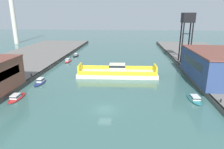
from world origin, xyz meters
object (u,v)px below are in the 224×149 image
at_px(moored_boat_mid_left, 16,97).
at_px(moored_boat_mid_right, 68,61).
at_px(moored_boat_near_left, 194,98).
at_px(smokestack_distant_a, 12,10).
at_px(chain_ferry, 117,72).
at_px(warehouse_shed, 215,65).
at_px(moored_boat_near_right, 40,82).
at_px(moored_boat_far_left, 76,55).
at_px(crane_tower, 188,22).

xyz_separation_m(moored_boat_mid_left, moored_boat_mid_right, (0.76, 34.73, 0.07)).
xyz_separation_m(moored_boat_near_left, smokestack_distant_a, (-82.65, 79.09, 19.22)).
bearing_deg(moored_boat_mid_right, chain_ferry, -40.46).
xyz_separation_m(moored_boat_mid_right, warehouse_shed, (44.39, -20.81, 4.31)).
bearing_deg(moored_boat_near_left, smokestack_distant_a, 136.26).
xyz_separation_m(chain_ferry, moored_boat_near_right, (-19.31, -8.30, -0.55)).
bearing_deg(moored_boat_mid_left, moored_boat_near_left, 3.75).
height_order(moored_boat_mid_left, moored_boat_far_left, moored_boat_far_left).
bearing_deg(crane_tower, chain_ferry, -145.32).
bearing_deg(moored_boat_mid_right, crane_tower, -1.29).
bearing_deg(moored_boat_near_right, moored_boat_far_left, 89.56).
relative_size(moored_boat_near_left, crane_tower, 0.38).
height_order(moored_boat_near_left, moored_boat_mid_right, moored_boat_mid_right).
relative_size(moored_boat_mid_right, moored_boat_far_left, 1.11).
height_order(moored_boat_mid_left, smokestack_distant_a, smokestack_distant_a).
distance_m(chain_ferry, moored_boat_near_right, 21.03).
xyz_separation_m(moored_boat_mid_right, smokestack_distant_a, (-46.36, 46.79, 19.15)).
relative_size(chain_ferry, moored_boat_mid_right, 3.66).
distance_m(moored_boat_near_left, warehouse_shed, 14.73).
bearing_deg(moored_boat_near_left, moored_boat_mid_left, -176.25).
bearing_deg(moored_boat_near_right, warehouse_shed, 5.21).
relative_size(moored_boat_mid_right, warehouse_shed, 0.29).
bearing_deg(crane_tower, moored_boat_near_right, -150.27).
bearing_deg(moored_boat_mid_right, moored_boat_mid_left, -91.25).
distance_m(warehouse_shed, smokestack_distant_a, 114.13).
distance_m(moored_boat_far_left, smokestack_distant_a, 62.40).
xyz_separation_m(chain_ferry, moored_boat_mid_right, (-19.40, 16.55, -0.59)).
xyz_separation_m(moored_boat_near_left, moored_boat_far_left, (-35.92, 42.43, 0.07)).
distance_m(moored_boat_near_left, smokestack_distant_a, 116.00).
xyz_separation_m(moored_boat_mid_left, smokestack_distant_a, (-45.61, 81.52, 19.21)).
height_order(chain_ferry, moored_boat_near_left, chain_ferry).
bearing_deg(moored_boat_mid_right, moored_boat_far_left, 87.94).
bearing_deg(moored_boat_mid_left, chain_ferry, 42.04).
height_order(moored_boat_near_left, moored_boat_far_left, moored_boat_far_left).
distance_m(crane_tower, smokestack_distant_a, 100.52).
bearing_deg(moored_boat_near_right, moored_boat_mid_left, -94.92).
height_order(moored_boat_near_left, smokestack_distant_a, smokestack_distant_a).
bearing_deg(moored_boat_far_left, crane_tower, -14.92).
bearing_deg(moored_boat_far_left, warehouse_shed, -35.10).
height_order(moored_boat_near_right, moored_boat_mid_left, moored_boat_near_right).
relative_size(moored_boat_mid_left, moored_boat_far_left, 1.10).
relative_size(crane_tower, smokestack_distant_a, 0.44).
xyz_separation_m(moored_boat_mid_right, crane_tower, (41.95, -0.95, 14.04)).
distance_m(chain_ferry, moored_boat_mid_right, 25.51).
bearing_deg(moored_boat_far_left, moored_boat_mid_right, -92.06).
height_order(moored_boat_mid_right, smokestack_distant_a, smokestack_distant_a).
height_order(moored_boat_mid_right, moored_boat_far_left, moored_boat_mid_right).
bearing_deg(moored_boat_far_left, chain_ferry, -54.49).
xyz_separation_m(crane_tower, smokestack_distant_a, (-88.32, 47.73, 5.11)).
xyz_separation_m(moored_boat_far_left, warehouse_shed, (44.03, -30.94, 4.31)).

